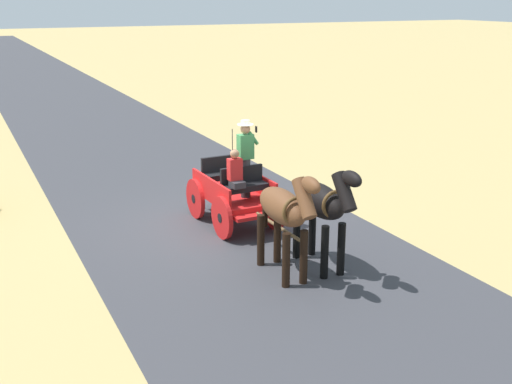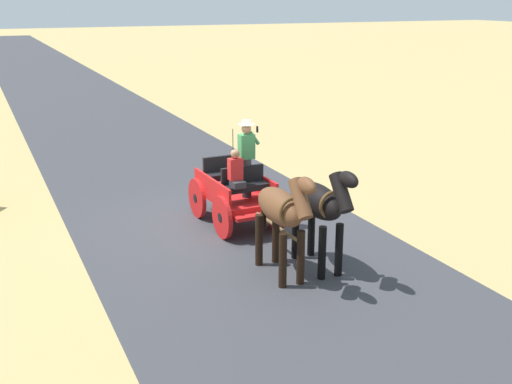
# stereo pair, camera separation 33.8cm
# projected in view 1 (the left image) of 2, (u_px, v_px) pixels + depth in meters

# --- Properties ---
(ground_plane) EXTENTS (200.00, 200.00, 0.00)m
(ground_plane) POSITION_uv_depth(u_px,v_px,m) (214.00, 222.00, 15.00)
(ground_plane) COLOR tan
(road_surface) EXTENTS (6.60, 160.00, 0.01)m
(road_surface) POSITION_uv_depth(u_px,v_px,m) (214.00, 222.00, 15.00)
(road_surface) COLOR #38383D
(road_surface) RESTS_ON ground
(horse_drawn_carriage) EXTENTS (1.47, 4.51, 2.50)m
(horse_drawn_carriage) POSITION_uv_depth(u_px,v_px,m) (235.00, 191.00, 14.63)
(horse_drawn_carriage) COLOR red
(horse_drawn_carriage) RESTS_ON ground
(horse_near_side) EXTENTS (0.58, 2.13, 2.21)m
(horse_near_side) POSITION_uv_depth(u_px,v_px,m) (322.00, 204.00, 12.08)
(horse_near_side) COLOR black
(horse_near_side) RESTS_ON ground
(horse_off_side) EXTENTS (0.59, 2.13, 2.21)m
(horse_off_side) POSITION_uv_depth(u_px,v_px,m) (285.00, 210.00, 11.72)
(horse_off_side) COLOR brown
(horse_off_side) RESTS_ON ground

